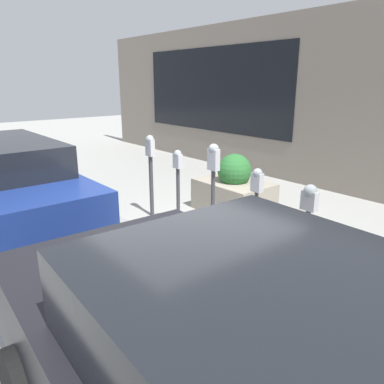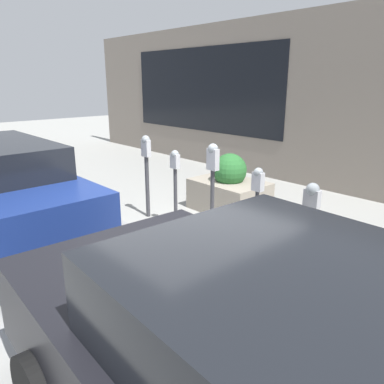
{
  "view_description": "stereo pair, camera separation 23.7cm",
  "coord_description": "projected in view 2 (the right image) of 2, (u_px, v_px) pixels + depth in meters",
  "views": [
    {
      "loc": [
        -3.82,
        3.0,
        2.35
      ],
      "look_at": [
        0.0,
        -0.16,
        0.87
      ],
      "focal_mm": 35.0,
      "sensor_mm": 36.0,
      "label": 1
    },
    {
      "loc": [
        -3.67,
        3.18,
        2.35
      ],
      "look_at": [
        0.0,
        -0.16,
        0.87
      ],
      "focal_mm": 35.0,
      "sensor_mm": 36.0,
      "label": 2
    }
  ],
  "objects": [
    {
      "name": "parking_meter_middle",
      "position": [
        213.0,
        174.0,
        5.3
      ],
      "size": [
        0.17,
        0.15,
        1.51
      ],
      "color": "#38383D",
      "rests_on": "ground_plane"
    },
    {
      "name": "ground_plane",
      "position": [
        184.0,
        253.0,
        5.32
      ],
      "size": [
        40.0,
        40.0,
        0.0
      ],
      "primitive_type": "plane",
      "color": "#999993"
    },
    {
      "name": "curb_strip",
      "position": [
        179.0,
        253.0,
        5.26
      ],
      "size": [
        19.0,
        0.16,
        0.04
      ],
      "color": "gray",
      "rests_on": "ground_plane"
    },
    {
      "name": "planter_box",
      "position": [
        229.0,
        190.0,
        6.94
      ],
      "size": [
        1.34,
        0.95,
        1.08
      ],
      "color": "gray",
      "rests_on": "ground_plane"
    },
    {
      "name": "parking_meter_nearest",
      "position": [
        311.0,
        211.0,
        4.25
      ],
      "size": [
        0.18,
        0.15,
        1.26
      ],
      "color": "#38383D",
      "rests_on": "ground_plane"
    },
    {
      "name": "building_facade",
      "position": [
        347.0,
        103.0,
        7.66
      ],
      "size": [
        19.0,
        0.17,
        3.81
      ],
      "color": "slate",
      "rests_on": "ground_plane"
    },
    {
      "name": "parking_meter_fourth",
      "position": [
        175.0,
        175.0,
        6.01
      ],
      "size": [
        0.15,
        0.13,
        1.3
      ],
      "color": "#38383D",
      "rests_on": "ground_plane"
    },
    {
      "name": "parking_meter_farthest",
      "position": [
        146.0,
        163.0,
        6.47
      ],
      "size": [
        0.17,
        0.14,
        1.46
      ],
      "color": "#38383D",
      "rests_on": "ground_plane"
    },
    {
      "name": "parking_meter_second",
      "position": [
        257.0,
        195.0,
        4.85
      ],
      "size": [
        0.15,
        0.12,
        1.29
      ],
      "color": "#38383D",
      "rests_on": "ground_plane"
    }
  ]
}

